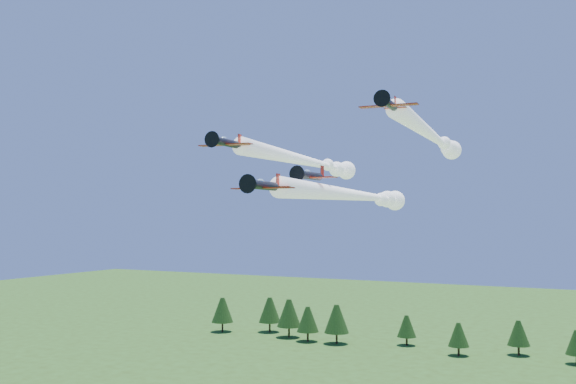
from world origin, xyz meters
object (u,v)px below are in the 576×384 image
at_px(plane_lead, 360,196).
at_px(plane_right, 433,137).
at_px(plane_slot, 310,176).
at_px(plane_left, 311,162).

height_order(plane_lead, plane_right, plane_right).
bearing_deg(plane_slot, plane_right, 71.77).
bearing_deg(plane_left, plane_right, 3.19).
xyz_separation_m(plane_right, plane_slot, (-9.44, -27.77, -7.82)).
xyz_separation_m(plane_lead, plane_left, (-11.70, 6.73, 6.37)).
relative_size(plane_left, plane_slot, 6.76).
relative_size(plane_lead, plane_right, 1.04).
bearing_deg(plane_right, plane_left, -178.13).
xyz_separation_m(plane_left, plane_right, (21.04, 2.68, 3.53)).
height_order(plane_lead, plane_slot, plane_slot).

